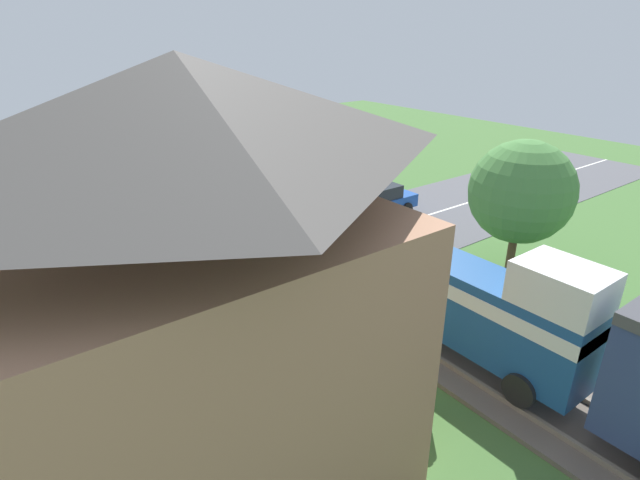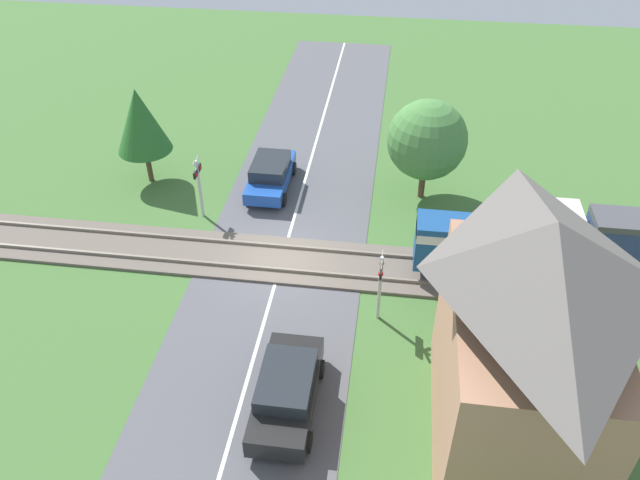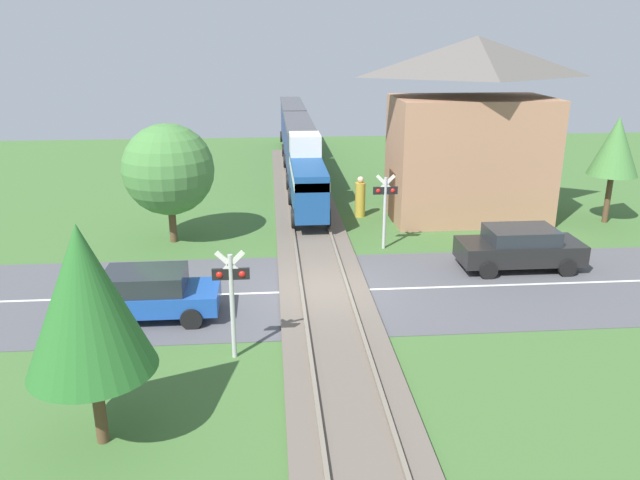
{
  "view_description": "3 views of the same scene",
  "coord_description": "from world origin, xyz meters",
  "views": [
    {
      "loc": [
        9.31,
        13.84,
        7.85
      ],
      "look_at": [
        0.0,
        1.51,
        1.2
      ],
      "focal_mm": 28.0,
      "sensor_mm": 36.0,
      "label": 1
    },
    {
      "loc": [
        18.46,
        4.01,
        15.55
      ],
      "look_at": [
        0.0,
        1.51,
        1.2
      ],
      "focal_mm": 35.0,
      "sensor_mm": 36.0,
      "label": 2
    },
    {
      "loc": [
        -1.6,
        -17.92,
        7.76
      ],
      "look_at": [
        0.0,
        1.51,
        1.2
      ],
      "focal_mm": 35.0,
      "sensor_mm": 36.0,
      "label": 3
    }
  ],
  "objects": [
    {
      "name": "station_building",
      "position": [
        6.86,
        7.7,
        3.7
      ],
      "size": [
        7.01,
        4.15,
        7.58
      ],
      "color": "#AD7A5B",
      "rests_on": "ground_plane"
    },
    {
      "name": "ground_plane",
      "position": [
        0.0,
        0.0,
        0.0
      ],
      "size": [
        60.0,
        60.0,
        0.0
      ],
      "primitive_type": "plane",
      "color": "#426B33"
    },
    {
      "name": "car_far_side",
      "position": [
        6.81,
        1.44,
        0.78
      ],
      "size": [
        4.13,
        1.87,
        1.47
      ],
      "color": "black",
      "rests_on": "ground_plane"
    },
    {
      "name": "road_surface",
      "position": [
        0.0,
        0.0,
        0.01
      ],
      "size": [
        48.0,
        6.4,
        0.02
      ],
      "color": "#515156",
      "rests_on": "ground_plane"
    },
    {
      "name": "tree_beyond_track",
      "position": [
        -5.04,
        -7.11,
        3.07
      ],
      "size": [
        2.42,
        2.42,
        4.54
      ],
      "color": "brown",
      "rests_on": "ground_plane"
    },
    {
      "name": "car_near_crossing",
      "position": [
        -5.16,
        -1.44,
        0.75
      ],
      "size": [
        4.06,
        1.83,
        1.42
      ],
      "color": "#1E4CA8",
      "rests_on": "ground_plane"
    },
    {
      "name": "track_bed",
      "position": [
        0.0,
        0.0,
        0.07
      ],
      "size": [
        2.8,
        48.0,
        0.24
      ],
      "color": "#665B51",
      "rests_on": "ground_plane"
    },
    {
      "name": "pedestrian_by_station",
      "position": [
        2.31,
        8.19,
        0.82
      ],
      "size": [
        0.44,
        0.44,
        1.79
      ],
      "color": "gold",
      "rests_on": "ground_plane"
    },
    {
      "name": "crossing_signal_east_approach",
      "position": [
        2.59,
        3.91,
        1.83
      ],
      "size": [
        0.9,
        0.18,
        2.83
      ],
      "color": "#B7B7B7",
      "rests_on": "ground_plane"
    },
    {
      "name": "crossing_signal_west_approach",
      "position": [
        -2.59,
        -3.91,
        1.83
      ],
      "size": [
        0.9,
        0.18,
        2.83
      ],
      "color": "#B7B7B7",
      "rests_on": "ground_plane"
    },
    {
      "name": "tree_roadside_hedge",
      "position": [
        -5.37,
        5.36,
        2.84
      ],
      "size": [
        3.42,
        3.42,
        4.55
      ],
      "color": "brown",
      "rests_on": "ground_plane"
    }
  ]
}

